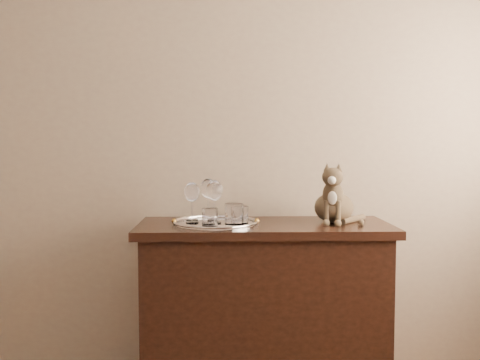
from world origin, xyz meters
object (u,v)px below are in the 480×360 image
object	(u,v)px
wine_glass_b	(208,199)
wine_glass_c	(192,203)
tray	(216,224)
tumbler_a	(234,214)
wine_glass_d	(214,202)
cat	(334,192)
tumbler_c	(241,215)
sideboard	(264,311)
tumbler_b	(210,217)
wine_glass_a	(192,201)

from	to	relation	value
wine_glass_b	wine_glass_c	world-z (taller)	wine_glass_b
tray	tumbler_a	xyz separation A→B (m)	(0.09, -0.04, 0.05)
wine_glass_d	tray	bearing A→B (deg)	71.67
wine_glass_b	tray	bearing A→B (deg)	-69.23
wine_glass_b	wine_glass_c	distance (m)	0.12
wine_glass_b	cat	size ratio (longest dim) A/B	0.70
wine_glass_c	tumbler_a	distance (m)	0.21
tumbler_c	wine_glass_d	bearing A→B (deg)	179.80
sideboard	wine_glass_d	xyz separation A→B (m)	(-0.24, -0.05, 0.53)
wine_glass_b	tumbler_b	xyz separation A→B (m)	(0.01, -0.19, -0.06)
wine_glass_b	tumbler_c	bearing A→B (deg)	-36.48
wine_glass_d	tumbler_b	distance (m)	0.10
tray	cat	bearing A→B (deg)	6.05
tumbler_b	tumbler_a	bearing A→B (deg)	25.57
wine_glass_a	wine_glass_c	world-z (taller)	wine_glass_c
wine_glass_a	cat	distance (m)	0.69
wine_glass_c	tumbler_b	world-z (taller)	wine_glass_c
tumbler_c	cat	distance (m)	0.47
tumbler_b	cat	distance (m)	0.62
wine_glass_b	wine_glass_c	size ratio (longest dim) A/B	1.06
sideboard	tumbler_b	xyz separation A→B (m)	(-0.26, -0.12, 0.47)
tumbler_c	cat	xyz separation A→B (m)	(0.45, 0.08, 0.10)
wine_glass_d	tumbler_b	world-z (taller)	wine_glass_d
wine_glass_d	tumbler_c	bearing A→B (deg)	-0.20
wine_glass_c	wine_glass_d	distance (m)	0.11
tumbler_b	tumbler_c	distance (m)	0.16
wine_glass_c	tumbler_b	distance (m)	0.14
wine_glass_a	wine_glass_b	size ratio (longest dim) A/B	0.91
wine_glass_b	wine_glass_d	bearing A→B (deg)	-74.18
tumbler_a	tumbler_b	size ratio (longest dim) A/B	1.18
cat	tumbler_a	bearing A→B (deg)	-152.44
wine_glass_c	wine_glass_d	size ratio (longest dim) A/B	0.94
wine_glass_c	tumbler_b	size ratio (longest dim) A/B	2.37
sideboard	wine_glass_b	world-z (taller)	wine_glass_b
tumbler_a	tumbler_b	xyz separation A→B (m)	(-0.11, -0.05, -0.01)
tray	wine_glass_d	bearing A→B (deg)	-108.33
wine_glass_a	tumbler_a	distance (m)	0.24
wine_glass_b	tumbler_a	distance (m)	0.19
sideboard	wine_glass_d	size ratio (longest dim) A/B	5.89
sideboard	wine_glass_b	bearing A→B (deg)	165.66
sideboard	wine_glass_c	xyz separation A→B (m)	(-0.34, -0.02, 0.53)
wine_glass_b	cat	xyz separation A→B (m)	(0.61, -0.04, 0.04)
wine_glass_a	wine_glass_c	size ratio (longest dim) A/B	0.96
sideboard	tumbler_c	size ratio (longest dim) A/B	14.91
tumbler_c	tray	bearing A→B (deg)	172.33
tray	wine_glass_d	world-z (taller)	wine_glass_d
sideboard	tumbler_a	size ratio (longest dim) A/B	12.48
wine_glass_d	wine_glass_a	bearing A→B (deg)	137.03
wine_glass_c	cat	bearing A→B (deg)	4.59
tray	wine_glass_d	xyz separation A→B (m)	(-0.01, -0.02, 0.11)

